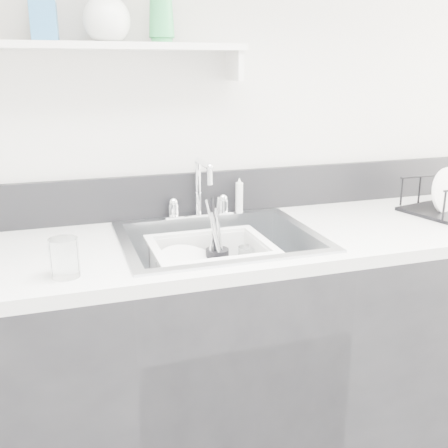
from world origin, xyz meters
name	(u,v)px	position (x,y,z in m)	size (l,w,h in m)	color
counter_run	(220,361)	(0.00, 1.19, 0.46)	(3.20, 0.62, 0.92)	black
backsplash	(195,194)	(0.00, 1.49, 1.00)	(3.20, 0.02, 0.16)	black
sink	(219,263)	(0.00, 1.19, 0.83)	(0.64, 0.52, 0.20)	silver
faucet	(199,202)	(0.00, 1.44, 0.98)	(0.26, 0.18, 0.23)	silver
side_sprayer	(239,196)	(0.16, 1.44, 0.99)	(0.03, 0.03, 0.14)	white
wall_shelf	(91,48)	(-0.35, 1.42, 1.51)	(1.00, 0.16, 0.12)	silver
wash_tub	(211,266)	(-0.03, 1.18, 0.83)	(0.39, 0.31, 0.15)	white
plate_stack	(194,277)	(-0.09, 1.18, 0.80)	(0.28, 0.28, 0.11)	white
utensil_cup	(217,260)	(0.00, 1.23, 0.83)	(0.08, 0.08, 0.26)	black
ladle	(196,270)	(-0.07, 1.21, 0.81)	(0.28, 0.10, 0.08)	silver
tumbler_in_tub	(247,260)	(0.12, 1.23, 0.81)	(0.06, 0.06, 0.09)	white
tumbler_counter	(64,258)	(-0.49, 1.00, 0.97)	(0.08, 0.08, 0.11)	white
bowl_small	(251,279)	(0.09, 1.14, 0.78)	(0.10, 0.10, 0.03)	white
soap_bottle_b	(43,11)	(-0.48, 1.41, 1.62)	(0.08, 0.08, 0.17)	teal
soap_bottle_c	(106,9)	(-0.30, 1.40, 1.63)	(0.15, 0.15, 0.19)	silver
soap_bottle_d	(161,7)	(-0.13, 1.41, 1.64)	(0.08, 0.08, 0.22)	#2A924A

